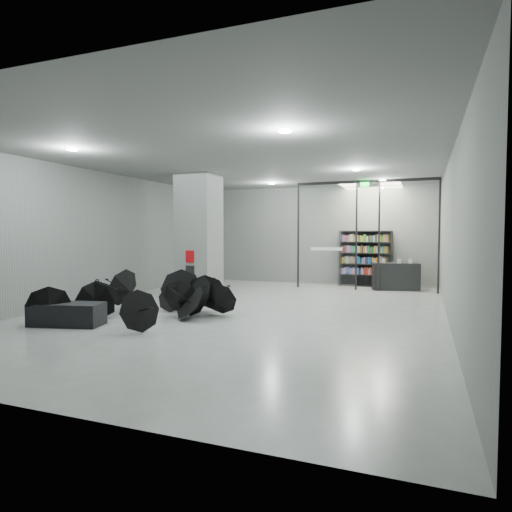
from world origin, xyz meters
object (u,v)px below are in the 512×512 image
at_px(column, 199,236).
at_px(bookshelf, 365,259).
at_px(bench, 67,314).
at_px(umbrella_cluster, 150,304).
at_px(shop_counter, 396,276).

distance_m(column, bookshelf, 6.80).
distance_m(column, bench, 5.48).
relative_size(column, bench, 2.51).
bearing_deg(umbrella_cluster, bookshelf, 62.58).
distance_m(shop_counter, umbrella_cluster, 9.31).
bearing_deg(bench, shop_counter, 40.32).
bearing_deg(shop_counter, bookshelf, 136.80).
xyz_separation_m(bookshelf, shop_counter, (1.18, -0.73, -0.60)).
height_order(bench, bookshelf, bookshelf).
relative_size(column, bookshelf, 1.83).
height_order(bookshelf, shop_counter, bookshelf).
distance_m(column, umbrella_cluster, 3.93).
xyz_separation_m(column, shop_counter, (5.96, 4.02, -1.50)).
distance_m(bookshelf, umbrella_cluster, 9.34).
xyz_separation_m(bench, umbrella_cluster, (1.09, 1.65, 0.06)).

